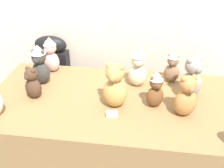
{
  "coord_description": "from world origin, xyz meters",
  "views": [
    {
      "loc": [
        0.21,
        -1.24,
        1.76
      ],
      "look_at": [
        0.0,
        0.25,
        0.86
      ],
      "focal_mm": 43.26,
      "sensor_mm": 36.0,
      "label": 1
    }
  ],
  "objects_px": {
    "instrument_case": "(55,84)",
    "teddy_bear_charcoal": "(40,65)",
    "teddy_bear_cocoa": "(33,84)",
    "teddy_bear_caramel": "(186,97)",
    "teddy_bear_ash": "(191,79)",
    "teddy_bear_honey": "(115,87)",
    "teddy_bear_chestnut": "(156,90)",
    "display_table": "(112,140)",
    "teddy_bear_cream": "(138,68)",
    "teddy_bear_mocha": "(172,67)",
    "teddy_bear_blush": "(51,55)"
  },
  "relations": [
    {
      "from": "instrument_case",
      "to": "teddy_bear_charcoal",
      "type": "distance_m",
      "value": 0.59
    },
    {
      "from": "teddy_bear_cocoa",
      "to": "teddy_bear_charcoal",
      "type": "distance_m",
      "value": 0.2
    },
    {
      "from": "teddy_bear_caramel",
      "to": "teddy_bear_ash",
      "type": "height_order",
      "value": "teddy_bear_ash"
    },
    {
      "from": "teddy_bear_honey",
      "to": "teddy_bear_chestnut",
      "type": "relative_size",
      "value": 1.22
    },
    {
      "from": "display_table",
      "to": "teddy_bear_ash",
      "type": "xyz_separation_m",
      "value": [
        0.51,
        0.11,
        0.51
      ]
    },
    {
      "from": "teddy_bear_caramel",
      "to": "teddy_bear_chestnut",
      "type": "xyz_separation_m",
      "value": [
        -0.18,
        0.07,
        -0.01
      ]
    },
    {
      "from": "teddy_bear_caramel",
      "to": "teddy_bear_honey",
      "type": "bearing_deg",
      "value": 155.02
    },
    {
      "from": "teddy_bear_cocoa",
      "to": "teddy_bear_caramel",
      "type": "bearing_deg",
      "value": 23.81
    },
    {
      "from": "teddy_bear_cream",
      "to": "teddy_bear_caramel",
      "type": "bearing_deg",
      "value": -43.1
    },
    {
      "from": "instrument_case",
      "to": "teddy_bear_ash",
      "type": "relative_size",
      "value": 3.16
    },
    {
      "from": "instrument_case",
      "to": "teddy_bear_caramel",
      "type": "height_order",
      "value": "teddy_bear_caramel"
    },
    {
      "from": "instrument_case",
      "to": "teddy_bear_cocoa",
      "type": "height_order",
      "value": "teddy_bear_cocoa"
    },
    {
      "from": "instrument_case",
      "to": "teddy_bear_charcoal",
      "type": "relative_size",
      "value": 3.13
    },
    {
      "from": "teddy_bear_cocoa",
      "to": "teddy_bear_chestnut",
      "type": "distance_m",
      "value": 0.81
    },
    {
      "from": "teddy_bear_honey",
      "to": "teddy_bear_mocha",
      "type": "xyz_separation_m",
      "value": [
        0.37,
        0.37,
        -0.02
      ]
    },
    {
      "from": "teddy_bear_cocoa",
      "to": "teddy_bear_mocha",
      "type": "height_order",
      "value": "teddy_bear_mocha"
    },
    {
      "from": "display_table",
      "to": "teddy_bear_caramel",
      "type": "xyz_separation_m",
      "value": [
        0.46,
        -0.1,
        0.5
      ]
    },
    {
      "from": "teddy_bear_honey",
      "to": "teddy_bear_mocha",
      "type": "height_order",
      "value": "teddy_bear_honey"
    },
    {
      "from": "instrument_case",
      "to": "teddy_bear_charcoal",
      "type": "xyz_separation_m",
      "value": [
        0.07,
        -0.42,
        0.41
      ]
    },
    {
      "from": "teddy_bear_chestnut",
      "to": "teddy_bear_honey",
      "type": "bearing_deg",
      "value": 162.0
    },
    {
      "from": "instrument_case",
      "to": "teddy_bear_mocha",
      "type": "bearing_deg",
      "value": -14.58
    },
    {
      "from": "teddy_bear_blush",
      "to": "instrument_case",
      "type": "bearing_deg",
      "value": 140.35
    },
    {
      "from": "teddy_bear_honey",
      "to": "teddy_bear_chestnut",
      "type": "distance_m",
      "value": 0.26
    },
    {
      "from": "teddy_bear_blush",
      "to": "teddy_bear_chestnut",
      "type": "relative_size",
      "value": 1.13
    },
    {
      "from": "teddy_bear_blush",
      "to": "teddy_bear_honey",
      "type": "xyz_separation_m",
      "value": [
        0.56,
        -0.4,
        0.0
      ]
    },
    {
      "from": "display_table",
      "to": "teddy_bear_mocha",
      "type": "xyz_separation_m",
      "value": [
        0.4,
        0.3,
        0.49
      ]
    },
    {
      "from": "display_table",
      "to": "instrument_case",
      "type": "relative_size",
      "value": 1.8
    },
    {
      "from": "display_table",
      "to": "teddy_bear_blush",
      "type": "xyz_separation_m",
      "value": [
        -0.53,
        0.34,
        0.51
      ]
    },
    {
      "from": "teddy_bear_blush",
      "to": "teddy_bear_honey",
      "type": "bearing_deg",
      "value": -5.81
    },
    {
      "from": "teddy_bear_blush",
      "to": "teddy_bear_cream",
      "type": "xyz_separation_m",
      "value": [
        0.68,
        -0.13,
        0.0
      ]
    },
    {
      "from": "teddy_bear_caramel",
      "to": "teddy_bear_cocoa",
      "type": "bearing_deg",
      "value": 156.09
    },
    {
      "from": "instrument_case",
      "to": "teddy_bear_ash",
      "type": "height_order",
      "value": "teddy_bear_ash"
    },
    {
      "from": "teddy_bear_blush",
      "to": "teddy_bear_mocha",
      "type": "bearing_deg",
      "value": 27.98
    },
    {
      "from": "teddy_bear_caramel",
      "to": "teddy_bear_mocha",
      "type": "height_order",
      "value": "teddy_bear_caramel"
    },
    {
      "from": "teddy_bear_honey",
      "to": "teddy_bear_charcoal",
      "type": "xyz_separation_m",
      "value": [
        -0.57,
        0.21,
        0.0
      ]
    },
    {
      "from": "teddy_bear_cocoa",
      "to": "teddy_bear_chestnut",
      "type": "xyz_separation_m",
      "value": [
        0.81,
        0.01,
        0.02
      ]
    },
    {
      "from": "display_table",
      "to": "teddy_bear_cream",
      "type": "relative_size",
      "value": 5.83
    },
    {
      "from": "teddy_bear_honey",
      "to": "teddy_bear_mocha",
      "type": "distance_m",
      "value": 0.52
    },
    {
      "from": "teddy_bear_ash",
      "to": "teddy_bear_cream",
      "type": "xyz_separation_m",
      "value": [
        -0.36,
        0.1,
        0.0
      ]
    },
    {
      "from": "teddy_bear_cocoa",
      "to": "teddy_bear_ash",
      "type": "distance_m",
      "value": 1.05
    },
    {
      "from": "teddy_bear_mocha",
      "to": "teddy_bear_chestnut",
      "type": "distance_m",
      "value": 0.35
    },
    {
      "from": "teddy_bear_honey",
      "to": "teddy_bear_charcoal",
      "type": "distance_m",
      "value": 0.61
    },
    {
      "from": "teddy_bear_ash",
      "to": "teddy_bear_charcoal",
      "type": "relative_size",
      "value": 0.99
    },
    {
      "from": "display_table",
      "to": "teddy_bear_chestnut",
      "type": "height_order",
      "value": "teddy_bear_chestnut"
    },
    {
      "from": "teddy_bear_mocha",
      "to": "teddy_bear_ash",
      "type": "height_order",
      "value": "teddy_bear_ash"
    },
    {
      "from": "teddy_bear_blush",
      "to": "teddy_bear_charcoal",
      "type": "xyz_separation_m",
      "value": [
        -0.02,
        -0.19,
        0.01
      ]
    },
    {
      "from": "instrument_case",
      "to": "teddy_bear_chestnut",
      "type": "bearing_deg",
      "value": -33.82
    },
    {
      "from": "teddy_bear_mocha",
      "to": "display_table",
      "type": "bearing_deg",
      "value": -130.36
    },
    {
      "from": "teddy_bear_blush",
      "to": "teddy_bear_ash",
      "type": "distance_m",
      "value": 1.07
    },
    {
      "from": "instrument_case",
      "to": "display_table",
      "type": "bearing_deg",
      "value": -42.73
    }
  ]
}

